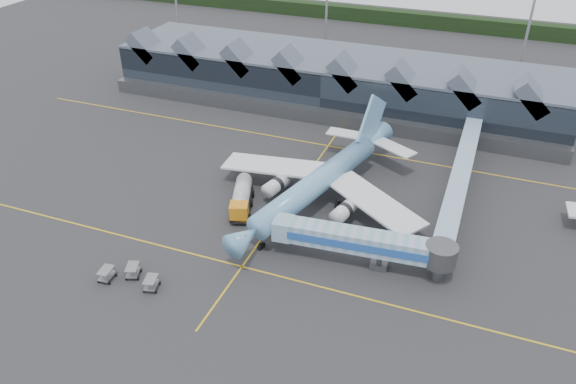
% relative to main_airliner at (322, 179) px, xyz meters
% --- Properties ---
extents(ground, '(260.00, 260.00, 0.00)m').
position_rel_main_airliner_xyz_m(ground, '(-4.54, -10.47, -3.74)').
color(ground, '#2B2B2E').
rests_on(ground, ground).
extents(taxi_stripes, '(120.00, 60.00, 0.01)m').
position_rel_main_airliner_xyz_m(taxi_stripes, '(-4.54, -0.47, -3.74)').
color(taxi_stripes, gold).
rests_on(taxi_stripes, ground).
extents(tree_line_far, '(260.00, 4.00, 4.00)m').
position_rel_main_airliner_xyz_m(tree_line_far, '(-4.54, 99.53, -1.74)').
color(tree_line_far, black).
rests_on(tree_line_far, ground).
extents(terminal, '(90.00, 22.25, 12.52)m').
position_rel_main_airliner_xyz_m(terminal, '(-9.60, 36.88, 1.14)').
color(terminal, black).
rests_on(terminal, ground).
extents(light_masts, '(132.40, 42.56, 22.45)m').
position_rel_main_airliner_xyz_m(light_masts, '(16.46, 52.33, 8.75)').
color(light_masts, '#93949B').
rests_on(light_masts, ground).
extents(main_airliner, '(33.36, 39.10, 12.73)m').
position_rel_main_airliner_xyz_m(main_airliner, '(0.00, 0.00, 0.00)').
color(main_airliner, '#5F96C1').
rests_on(main_airliner, ground).
extents(jet_bridge, '(23.14, 5.27, 5.10)m').
position_rel_main_airliner_xyz_m(jet_bridge, '(10.77, -12.39, -0.25)').
color(jet_bridge, '#71A5BD').
rests_on(jet_bridge, ground).
extents(fuel_truck, '(5.60, 10.18, 3.45)m').
position_rel_main_airliner_xyz_m(fuel_truck, '(-10.38, -5.98, -1.81)').
color(fuel_truck, black).
rests_on(fuel_truck, ground).
extents(baggage_carts, '(7.86, 4.20, 1.55)m').
position_rel_main_airliner_xyz_m(baggage_carts, '(-16.12, -25.96, -2.87)').
color(baggage_carts, gray).
rests_on(baggage_carts, ground).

